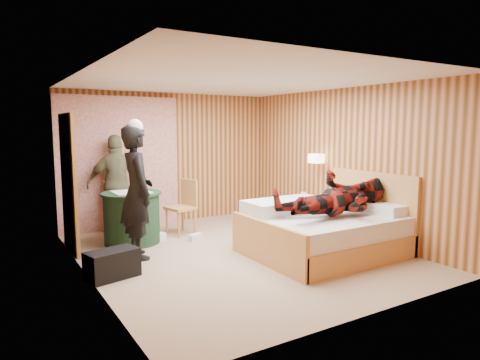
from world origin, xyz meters
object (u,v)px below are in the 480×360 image
duffel_bag (112,264)px  man_at_table (117,184)px  round_table (132,217)px  chair_far (118,203)px  bed (325,231)px  woman_standing (137,192)px  nightstand (308,213)px  man_on_bed (339,187)px  wall_lamp (316,158)px  chair_near (184,202)px

duffel_bag → man_at_table: bearing=59.0°
round_table → chair_far: chair_far is taller
bed → woman_standing: bearing=153.1°
nightstand → duffel_bag: size_ratio=0.95×
bed → man_at_table: size_ratio=1.24×
nightstand → man_at_table: bearing=153.1°
bed → man_on_bed: 0.71m
bed → woman_standing: woman_standing is taller
man_on_bed → wall_lamp: bearing=60.4°
nightstand → round_table: 3.11m
wall_lamp → round_table: (-3.06, 0.90, -0.88)m
wall_lamp → duffel_bag: 3.98m
chair_near → man_on_bed: size_ratio=0.53×
duffel_bag → man_on_bed: bearing=-28.2°
man_at_table → nightstand: bearing=163.6°
duffel_bag → chair_near: bearing=30.2°
wall_lamp → nightstand: 1.02m
woman_standing → round_table: bearing=-8.9°
woman_standing → man_at_table: (0.16, 1.59, -0.08)m
chair_near → duffel_bag: bearing=-60.0°
bed → chair_far: bed is taller
round_table → woman_standing: bearing=-101.4°
wall_lamp → duffel_bag: bearing=-171.4°
chair_near → chair_far: bearing=-134.8°
round_table → woman_standing: size_ratio=0.50×
bed → chair_far: (-2.27, 2.77, 0.21)m
chair_far → man_at_table: size_ratio=0.54×
bed → chair_near: bed is taller
woman_standing → chair_far: bearing=-3.2°
duffel_bag → man_at_table: 2.47m
duffel_bag → bed: bearing=-24.1°
chair_near → woman_standing: bearing=-64.1°
wall_lamp → man_at_table: (-3.06, 1.69, -0.44)m
chair_near → man_on_bed: bearing=14.9°
woman_standing → man_on_bed: 2.85m
chair_far → duffel_bag: size_ratio=1.49×
man_on_bed → round_table: bearing=135.4°
wall_lamp → man_on_bed: (-0.77, -1.36, -0.29)m
round_table → wall_lamp: bearing=-16.4°
wall_lamp → nightstand: wall_lamp is taller
chair_far → duffel_bag: (-0.70, -2.21, -0.36)m
man_on_bed → woman_standing: bearing=149.2°
wall_lamp → woman_standing: bearing=178.2°
man_at_table → chair_far: bearing=92.0°
round_table → duffel_bag: round_table is taller
duffel_bag → man_on_bed: 3.21m
round_table → chair_far: bearing=90.6°
nightstand → man_at_table: size_ratio=0.34×
nightstand → round_table: round_table is taller
woman_standing → man_on_bed: (2.45, -1.46, 0.07)m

